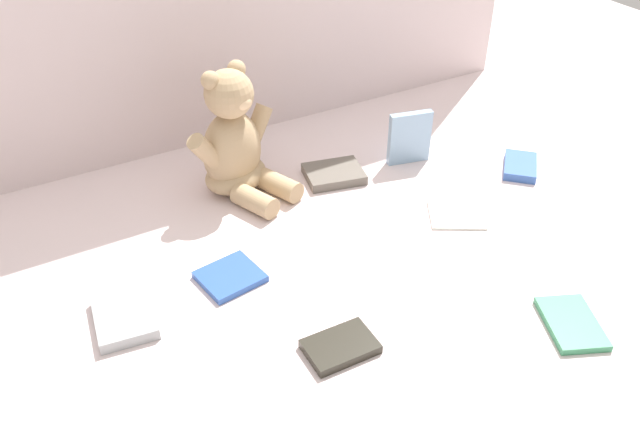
{
  "coord_description": "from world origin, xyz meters",
  "views": [
    {
      "loc": [
        -0.47,
        -0.89,
        0.75
      ],
      "look_at": [
        -0.01,
        -0.1,
        0.1
      ],
      "focal_mm": 37.41,
      "sensor_mm": 36.0,
      "label": 1
    }
  ],
  "objects_px": {
    "book_case_5": "(340,347)",
    "book_case_7": "(124,317)",
    "book_case_3": "(456,213)",
    "book_case_4": "(230,277)",
    "book_case_0": "(334,174)",
    "book_case_6": "(410,138)",
    "book_case_1": "(572,323)",
    "book_case_2": "(520,166)",
    "teddy_bear": "(235,146)"
  },
  "relations": [
    {
      "from": "book_case_1",
      "to": "book_case_7",
      "type": "bearing_deg",
      "value": 173.57
    },
    {
      "from": "book_case_3",
      "to": "book_case_7",
      "type": "height_order",
      "value": "book_case_7"
    },
    {
      "from": "book_case_3",
      "to": "book_case_5",
      "type": "bearing_deg",
      "value": 147.77
    },
    {
      "from": "book_case_0",
      "to": "book_case_2",
      "type": "relative_size",
      "value": 1.1
    },
    {
      "from": "book_case_7",
      "to": "book_case_4",
      "type": "bearing_deg",
      "value": -169.18
    },
    {
      "from": "teddy_bear",
      "to": "book_case_3",
      "type": "height_order",
      "value": "teddy_bear"
    },
    {
      "from": "book_case_6",
      "to": "book_case_7",
      "type": "distance_m",
      "value": 0.7
    },
    {
      "from": "book_case_4",
      "to": "book_case_5",
      "type": "distance_m",
      "value": 0.24
    },
    {
      "from": "teddy_bear",
      "to": "book_case_1",
      "type": "xyz_separation_m",
      "value": [
        0.29,
        -0.62,
        -0.09
      ]
    },
    {
      "from": "book_case_0",
      "to": "teddy_bear",
      "type": "bearing_deg",
      "value": -95.78
    },
    {
      "from": "book_case_0",
      "to": "book_case_1",
      "type": "height_order",
      "value": "book_case_0"
    },
    {
      "from": "book_case_0",
      "to": "book_case_7",
      "type": "relative_size",
      "value": 0.97
    },
    {
      "from": "book_case_4",
      "to": "book_case_7",
      "type": "xyz_separation_m",
      "value": [
        -0.18,
        -0.01,
        0.0
      ]
    },
    {
      "from": "book_case_1",
      "to": "book_case_2",
      "type": "distance_m",
      "value": 0.47
    },
    {
      "from": "teddy_bear",
      "to": "book_case_0",
      "type": "bearing_deg",
      "value": -39.71
    },
    {
      "from": "book_case_2",
      "to": "book_case_5",
      "type": "bearing_deg",
      "value": 67.48
    },
    {
      "from": "book_case_4",
      "to": "book_case_5",
      "type": "bearing_deg",
      "value": 10.45
    },
    {
      "from": "teddy_bear",
      "to": "book_case_1",
      "type": "distance_m",
      "value": 0.69
    },
    {
      "from": "book_case_6",
      "to": "book_case_1",
      "type": "bearing_deg",
      "value": -84.67
    },
    {
      "from": "book_case_1",
      "to": "book_case_5",
      "type": "relative_size",
      "value": 1.11
    },
    {
      "from": "teddy_bear",
      "to": "book_case_1",
      "type": "height_order",
      "value": "teddy_bear"
    },
    {
      "from": "book_case_3",
      "to": "book_case_6",
      "type": "relative_size",
      "value": 0.88
    },
    {
      "from": "teddy_bear",
      "to": "book_case_1",
      "type": "relative_size",
      "value": 2.23
    },
    {
      "from": "book_case_2",
      "to": "book_case_6",
      "type": "height_order",
      "value": "book_case_6"
    },
    {
      "from": "book_case_5",
      "to": "book_case_7",
      "type": "distance_m",
      "value": 0.34
    },
    {
      "from": "book_case_3",
      "to": "book_case_5",
      "type": "height_order",
      "value": "book_case_5"
    },
    {
      "from": "teddy_bear",
      "to": "book_case_5",
      "type": "relative_size",
      "value": 2.49
    },
    {
      "from": "book_case_2",
      "to": "book_case_5",
      "type": "height_order",
      "value": "book_case_2"
    },
    {
      "from": "book_case_2",
      "to": "book_case_4",
      "type": "xyz_separation_m",
      "value": [
        -0.68,
        -0.02,
        -0.0
      ]
    },
    {
      "from": "book_case_3",
      "to": "book_case_6",
      "type": "distance_m",
      "value": 0.22
    },
    {
      "from": "book_case_2",
      "to": "book_case_0",
      "type": "bearing_deg",
      "value": 19.62
    },
    {
      "from": "teddy_bear",
      "to": "book_case_0",
      "type": "relative_size",
      "value": 2.23
    },
    {
      "from": "book_case_0",
      "to": "book_case_6",
      "type": "height_order",
      "value": "book_case_6"
    },
    {
      "from": "book_case_4",
      "to": "book_case_5",
      "type": "height_order",
      "value": "book_case_5"
    },
    {
      "from": "book_case_3",
      "to": "book_case_7",
      "type": "bearing_deg",
      "value": 118.26
    },
    {
      "from": "book_case_0",
      "to": "book_case_6",
      "type": "xyz_separation_m",
      "value": [
        0.17,
        -0.02,
        0.05
      ]
    },
    {
      "from": "book_case_4",
      "to": "book_case_7",
      "type": "distance_m",
      "value": 0.19
    },
    {
      "from": "book_case_6",
      "to": "book_case_7",
      "type": "bearing_deg",
      "value": -151.92
    },
    {
      "from": "book_case_0",
      "to": "book_case_1",
      "type": "bearing_deg",
      "value": 23.24
    },
    {
      "from": "book_case_1",
      "to": "book_case_4",
      "type": "xyz_separation_m",
      "value": [
        -0.42,
        0.37,
        -0.0
      ]
    },
    {
      "from": "book_case_4",
      "to": "book_case_6",
      "type": "bearing_deg",
      "value": 100.59
    },
    {
      "from": "book_case_3",
      "to": "book_case_2",
      "type": "bearing_deg",
      "value": -42.93
    },
    {
      "from": "book_case_0",
      "to": "book_case_5",
      "type": "bearing_deg",
      "value": -16.53
    },
    {
      "from": "book_case_7",
      "to": "book_case_1",
      "type": "bearing_deg",
      "value": 156.84
    },
    {
      "from": "book_case_0",
      "to": "book_case_4",
      "type": "height_order",
      "value": "book_case_0"
    },
    {
      "from": "teddy_bear",
      "to": "book_case_3",
      "type": "xyz_separation_m",
      "value": [
        0.33,
        -0.3,
        -0.09
      ]
    },
    {
      "from": "teddy_bear",
      "to": "book_case_6",
      "type": "height_order",
      "value": "teddy_bear"
    },
    {
      "from": "book_case_1",
      "to": "book_case_6",
      "type": "bearing_deg",
      "value": 106.33
    },
    {
      "from": "book_case_2",
      "to": "book_case_5",
      "type": "xyz_separation_m",
      "value": [
        -0.6,
        -0.25,
        -0.0
      ]
    },
    {
      "from": "book_case_2",
      "to": "book_case_3",
      "type": "height_order",
      "value": "book_case_2"
    }
  ]
}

